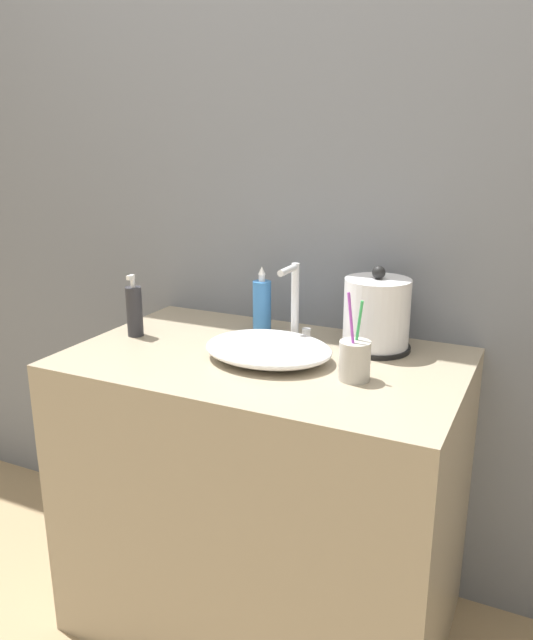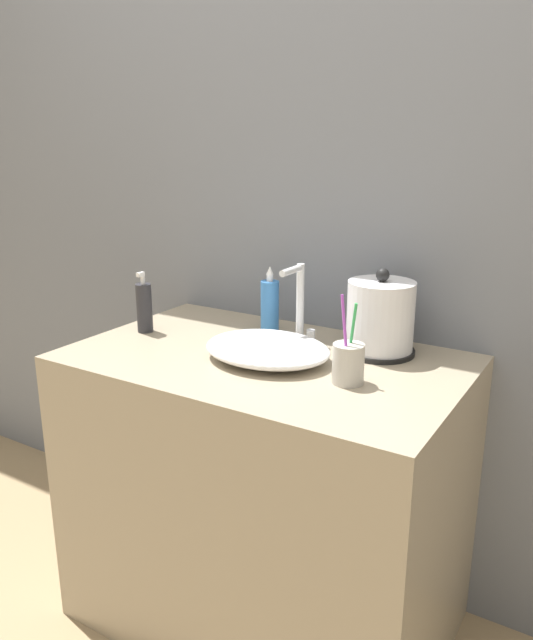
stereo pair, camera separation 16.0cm
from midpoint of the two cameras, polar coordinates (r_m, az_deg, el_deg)
wall_back at (r=1.84m, az=8.12°, el=14.32°), size 6.00×0.04×2.60m
vanity_counter at (r=1.81m, az=2.46°, el=-15.57°), size 1.02×0.63×0.81m
sink_basin at (r=1.60m, az=2.94°, el=-2.68°), size 0.34×0.27×0.06m
faucet at (r=1.71m, az=5.76°, el=1.63°), size 0.06×0.11×0.22m
electric_kettle at (r=1.67m, az=13.08°, el=-0.01°), size 0.19×0.19×0.23m
toothbrush_cup at (r=1.46m, az=10.60°, el=-3.93°), size 0.07×0.07×0.21m
lotion_bottle at (r=1.83m, az=-8.69°, el=1.12°), size 0.05×0.05×0.18m
shampoo_bottle at (r=1.81m, az=2.82°, el=1.32°), size 0.05×0.05×0.20m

